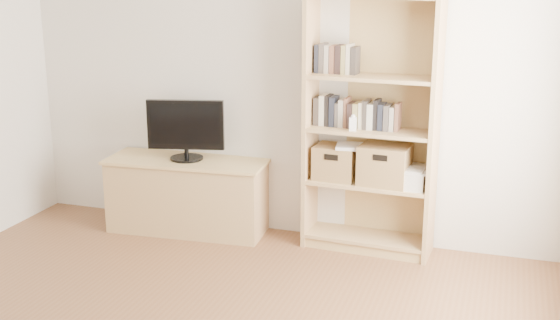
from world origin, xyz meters
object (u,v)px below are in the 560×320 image
at_px(basket_right, 385,165).
at_px(tv_stand, 188,196).
at_px(bookshelf, 371,126).
at_px(television, 186,130).
at_px(basket_left, 336,162).
at_px(baby_monitor, 353,124).
at_px(laptop, 357,146).

bearing_deg(basket_right, tv_stand, -173.49).
height_order(tv_stand, bookshelf, bookshelf).
height_order(tv_stand, television, television).
relative_size(tv_stand, basket_left, 4.03).
height_order(television, baby_monitor, television).
relative_size(bookshelf, basket_left, 6.16).
bearing_deg(laptop, basket_left, 164.40).
bearing_deg(tv_stand, television, 0.00).
bearing_deg(basket_right, television, -173.49).
height_order(tv_stand, laptop, laptop).
distance_m(television, basket_left, 1.27).
xyz_separation_m(television, laptop, (1.42, 0.06, -0.04)).
height_order(basket_right, laptop, basket_right).
height_order(basket_left, laptop, laptop).
xyz_separation_m(basket_left, basket_right, (0.39, -0.02, 0.02)).
bearing_deg(television, basket_right, -11.75).
height_order(bookshelf, basket_left, bookshelf).
distance_m(television, basket_right, 1.66).
bearing_deg(baby_monitor, basket_right, 11.28).
distance_m(baby_monitor, laptop, 0.22).
bearing_deg(basket_left, laptop, -3.27).
distance_m(bookshelf, basket_right, 0.32).
relative_size(television, basket_left, 1.96).
distance_m(bookshelf, baby_monitor, 0.16).
relative_size(baby_monitor, basket_right, 0.28).
relative_size(baby_monitor, basket_left, 0.32).
distance_m(basket_left, laptop, 0.22).
relative_size(basket_right, laptop, 1.18).
distance_m(tv_stand, bookshelf, 1.68).
bearing_deg(bookshelf, basket_left, -178.81).
height_order(television, basket_left, television).
xyz_separation_m(tv_stand, television, (0.00, 0.00, 0.58)).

